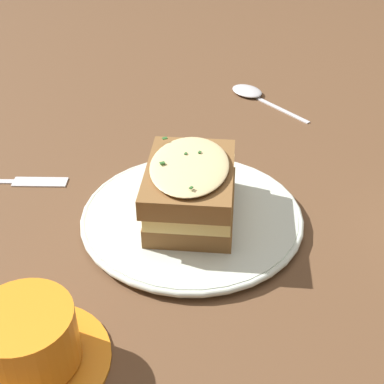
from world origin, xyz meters
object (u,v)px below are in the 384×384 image
spoon (251,93)px  fork (14,181)px  sandwich (191,189)px  teacup_with_saucer (26,342)px  dinner_plate (192,217)px

spoon → fork: bearing=-180.0°
sandwich → fork: bearing=121.0°
fork → sandwich: bearing=71.1°
fork → spoon: 0.44m
sandwich → spoon: size_ratio=0.99×
teacup_with_saucer → fork: size_ratio=0.90×
teacup_with_saucer → sandwich: bearing=-128.0°
sandwich → teacup_with_saucer: bearing=-164.1°
dinner_plate → teacup_with_saucer: teacup_with_saucer is taller
teacup_with_saucer → fork: 0.31m
teacup_with_saucer → fork: (0.11, 0.29, -0.03)m
teacup_with_saucer → fork: teacup_with_saucer is taller
spoon → dinner_plate: bearing=-144.6°
fork → spoon: spoon is taller
fork → teacup_with_saucer: bearing=19.4°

